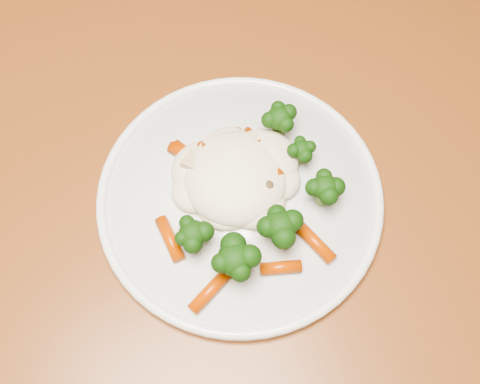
% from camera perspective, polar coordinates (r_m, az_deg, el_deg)
% --- Properties ---
extents(dining_table, '(1.26, 0.94, 0.75)m').
position_cam_1_polar(dining_table, '(0.72, 4.17, 1.74)').
color(dining_table, brown).
rests_on(dining_table, ground).
extents(plate, '(0.28, 0.28, 0.01)m').
position_cam_1_polar(plate, '(0.59, -0.00, -0.60)').
color(plate, white).
rests_on(plate, dining_table).
extents(meal, '(0.18, 0.18, 0.05)m').
position_cam_1_polar(meal, '(0.56, 0.53, 0.35)').
color(meal, '#FFEDCB').
rests_on(meal, plate).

